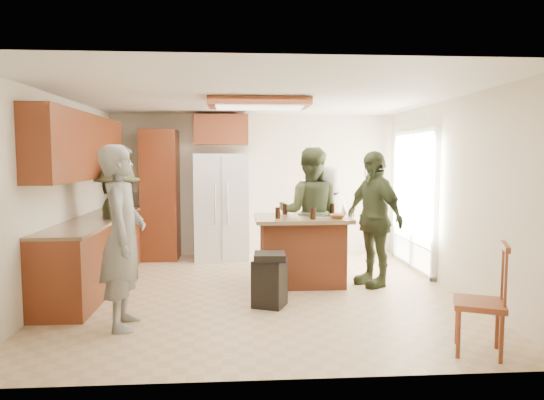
{
  "coord_description": "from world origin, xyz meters",
  "views": [
    {
      "loc": [
        -0.27,
        -6.14,
        1.73
      ],
      "look_at": [
        0.19,
        0.52,
        1.15
      ],
      "focal_mm": 32.0,
      "sensor_mm": 36.0,
      "label": 1
    }
  ],
  "objects": [
    {
      "name": "spindle_chair",
      "position": [
        1.86,
        -2.12,
        0.45
      ],
      "size": [
        0.55,
        0.55,
        0.99
      ],
      "color": "maroon",
      "rests_on": "ground"
    },
    {
      "name": "refrigerator",
      "position": [
        -0.55,
        2.12,
        0.9
      ],
      "size": [
        0.9,
        0.76,
        1.8
      ],
      "color": "white",
      "rests_on": "ground"
    },
    {
      "name": "trash_bin",
      "position": [
        0.09,
        -0.61,
        0.32
      ],
      "size": [
        0.45,
        0.45,
        0.63
      ],
      "color": "black",
      "rests_on": "ground"
    },
    {
      "name": "person_side_right",
      "position": [
        1.55,
        0.25,
        0.91
      ],
      "size": [
        0.93,
        1.2,
        1.83
      ],
      "primitive_type": "imported",
      "rotation": [
        0.0,
        0.0,
        -1.16
      ],
      "color": "#323B22",
      "rests_on": "ground"
    },
    {
      "name": "room_shell",
      "position": [
        4.37,
        1.64,
        0.87
      ],
      "size": [
        8.0,
        5.2,
        5.0
      ],
      "color": "tan",
      "rests_on": "ground"
    },
    {
      "name": "island_items",
      "position": [
        0.82,
        0.33,
        0.97
      ],
      "size": [
        0.97,
        0.73,
        0.15
      ],
      "color": "silver",
      "rests_on": "kitchen_island"
    },
    {
      "name": "left_cabinetry",
      "position": [
        -2.24,
        0.4,
        0.96
      ],
      "size": [
        0.64,
        3.0,
        2.3
      ],
      "color": "maroon",
      "rests_on": "ground"
    },
    {
      "name": "person_behind_left",
      "position": [
        0.75,
        0.71,
        0.94
      ],
      "size": [
        1.0,
        0.72,
        1.88
      ],
      "primitive_type": "imported",
      "rotation": [
        0.0,
        0.0,
        2.95
      ],
      "color": "#374025",
      "rests_on": "ground"
    },
    {
      "name": "person_front_left",
      "position": [
        -1.45,
        -1.19,
        0.93
      ],
      "size": [
        0.54,
        0.71,
        1.87
      ],
      "primitive_type": "imported",
      "rotation": [
        0.0,
        0.0,
        1.63
      ],
      "color": "gray",
      "rests_on": "ground"
    },
    {
      "name": "back_wall_units",
      "position": [
        -1.33,
        2.2,
        1.38
      ],
      "size": [
        1.8,
        0.6,
        2.45
      ],
      "color": "maroon",
      "rests_on": "ground"
    },
    {
      "name": "person_behind_right",
      "position": [
        1.05,
        0.97,
        0.81
      ],
      "size": [
        0.89,
        0.69,
        1.61
      ],
      "primitive_type": "imported",
      "rotation": [
        0.0,
        0.0,
        3.38
      ],
      "color": "#9B9992",
      "rests_on": "ground"
    },
    {
      "name": "kitchen_island",
      "position": [
        0.59,
        0.42,
        0.47
      ],
      "size": [
        1.28,
        1.03,
        0.93
      ],
      "color": "brown",
      "rests_on": "ground"
    },
    {
      "name": "person_counter",
      "position": [
        -1.92,
        0.57,
        0.82
      ],
      "size": [
        0.85,
        1.17,
        1.65
      ],
      "primitive_type": "imported",
      "rotation": [
        0.0,
        0.0,
        1.95
      ],
      "color": "#373921",
      "rests_on": "ground"
    }
  ]
}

